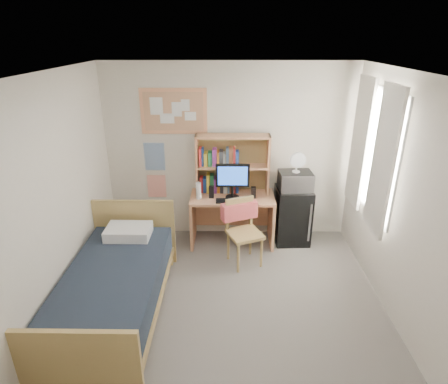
{
  "coord_description": "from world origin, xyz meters",
  "views": [
    {
      "loc": [
        -0.02,
        -3.19,
        2.92
      ],
      "look_at": [
        -0.06,
        1.2,
        1.06
      ],
      "focal_mm": 30.0,
      "sensor_mm": 36.0,
      "label": 1
    }
  ],
  "objects_px": {
    "bed": "(115,292)",
    "mini_fridge": "(292,215)",
    "bulletin_board": "(174,111)",
    "monitor": "(233,181)",
    "desk": "(232,219)",
    "desk_fan": "(297,163)",
    "speaker_right": "(253,193)",
    "speaker_left": "(211,192)",
    "microwave": "(295,181)",
    "desk_chair": "(245,234)"
  },
  "relations": [
    {
      "from": "bed",
      "to": "mini_fridge",
      "type": "bearing_deg",
      "value": 37.02
    },
    {
      "from": "bulletin_board",
      "to": "monitor",
      "type": "bearing_deg",
      "value": -23.78
    },
    {
      "from": "desk",
      "to": "desk_fan",
      "type": "xyz_separation_m",
      "value": [
        0.9,
        0.03,
        0.87
      ]
    },
    {
      "from": "monitor",
      "to": "desk_fan",
      "type": "height_order",
      "value": "desk_fan"
    },
    {
      "from": "speaker_right",
      "to": "desk_fan",
      "type": "distance_m",
      "value": 0.74
    },
    {
      "from": "monitor",
      "to": "desk_fan",
      "type": "distance_m",
      "value": 0.94
    },
    {
      "from": "speaker_left",
      "to": "microwave",
      "type": "xyz_separation_m",
      "value": [
        1.2,
        0.09,
        0.14
      ]
    },
    {
      "from": "desk_chair",
      "to": "speaker_right",
      "type": "bearing_deg",
      "value": 52.68
    },
    {
      "from": "mini_fridge",
      "to": "bed",
      "type": "height_order",
      "value": "mini_fridge"
    },
    {
      "from": "monitor",
      "to": "desk_chair",
      "type": "bearing_deg",
      "value": -72.1
    },
    {
      "from": "microwave",
      "to": "desk_chair",
      "type": "bearing_deg",
      "value": -143.27
    },
    {
      "from": "speaker_left",
      "to": "speaker_right",
      "type": "relative_size",
      "value": 1.06
    },
    {
      "from": "desk_chair",
      "to": "monitor",
      "type": "xyz_separation_m",
      "value": [
        -0.16,
        0.52,
        0.55
      ]
    },
    {
      "from": "desk",
      "to": "speaker_right",
      "type": "height_order",
      "value": "speaker_right"
    },
    {
      "from": "desk",
      "to": "speaker_right",
      "type": "relative_size",
      "value": 7.4
    },
    {
      "from": "speaker_right",
      "to": "bulletin_board",
      "type": "bearing_deg",
      "value": 162.17
    },
    {
      "from": "bulletin_board",
      "to": "monitor",
      "type": "xyz_separation_m",
      "value": [
        0.83,
        -0.37,
        -0.91
      ]
    },
    {
      "from": "speaker_left",
      "to": "microwave",
      "type": "height_order",
      "value": "microwave"
    },
    {
      "from": "bed",
      "to": "monitor",
      "type": "height_order",
      "value": "monitor"
    },
    {
      "from": "desk",
      "to": "speaker_left",
      "type": "distance_m",
      "value": 0.56
    },
    {
      "from": "bed",
      "to": "monitor",
      "type": "xyz_separation_m",
      "value": [
        1.32,
        1.54,
        0.73
      ]
    },
    {
      "from": "speaker_right",
      "to": "desk_fan",
      "type": "height_order",
      "value": "desk_fan"
    },
    {
      "from": "bulletin_board",
      "to": "desk_chair",
      "type": "xyz_separation_m",
      "value": [
        1.0,
        -0.88,
        -1.46
      ]
    },
    {
      "from": "desk",
      "to": "bed",
      "type": "bearing_deg",
      "value": -129.25
    },
    {
      "from": "mini_fridge",
      "to": "desk_fan",
      "type": "bearing_deg",
      "value": -90.0
    },
    {
      "from": "mini_fridge",
      "to": "speaker_right",
      "type": "distance_m",
      "value": 0.74
    },
    {
      "from": "bulletin_board",
      "to": "desk",
      "type": "bearing_deg",
      "value": -20.23
    },
    {
      "from": "desk_chair",
      "to": "speaker_left",
      "type": "xyz_separation_m",
      "value": [
        -0.46,
        0.52,
        0.38
      ]
    },
    {
      "from": "bulletin_board",
      "to": "desk",
      "type": "height_order",
      "value": "bulletin_board"
    },
    {
      "from": "desk",
      "to": "microwave",
      "type": "relative_size",
      "value": 2.64
    },
    {
      "from": "bulletin_board",
      "to": "speaker_left",
      "type": "relative_size",
      "value": 5.44
    },
    {
      "from": "speaker_left",
      "to": "microwave",
      "type": "distance_m",
      "value": 1.21
    },
    {
      "from": "desk_chair",
      "to": "desk_fan",
      "type": "distance_m",
      "value": 1.24
    },
    {
      "from": "desk",
      "to": "microwave",
      "type": "xyz_separation_m",
      "value": [
        0.9,
        0.03,
        0.6
      ]
    },
    {
      "from": "mini_fridge",
      "to": "speaker_right",
      "type": "height_order",
      "value": "speaker_right"
    },
    {
      "from": "mini_fridge",
      "to": "speaker_left",
      "type": "relative_size",
      "value": 4.92
    },
    {
      "from": "mini_fridge",
      "to": "microwave",
      "type": "xyz_separation_m",
      "value": [
        0.0,
        -0.02,
        0.56
      ]
    },
    {
      "from": "monitor",
      "to": "microwave",
      "type": "bearing_deg",
      "value": 6.04
    },
    {
      "from": "speaker_left",
      "to": "desk_fan",
      "type": "height_order",
      "value": "desk_fan"
    },
    {
      "from": "speaker_left",
      "to": "mini_fridge",
      "type": "bearing_deg",
      "value": 5.49
    },
    {
      "from": "speaker_left",
      "to": "microwave",
      "type": "bearing_deg",
      "value": 4.54
    },
    {
      "from": "bed",
      "to": "speaker_right",
      "type": "height_order",
      "value": "speaker_right"
    },
    {
      "from": "desk_fan",
      "to": "bed",
      "type": "bearing_deg",
      "value": -146.42
    },
    {
      "from": "speaker_left",
      "to": "bed",
      "type": "bearing_deg",
      "value": -123.22
    },
    {
      "from": "mini_fridge",
      "to": "desk_chair",
      "type": "bearing_deg",
      "value": -142.32
    },
    {
      "from": "monitor",
      "to": "desk_fan",
      "type": "bearing_deg",
      "value": 6.04
    },
    {
      "from": "speaker_left",
      "to": "microwave",
      "type": "relative_size",
      "value": 0.38
    },
    {
      "from": "desk_fan",
      "to": "speaker_right",
      "type": "bearing_deg",
      "value": -173.97
    },
    {
      "from": "speaker_right",
      "to": "desk_fan",
      "type": "bearing_deg",
      "value": 9.01
    },
    {
      "from": "desk_chair",
      "to": "microwave",
      "type": "distance_m",
      "value": 1.09
    }
  ]
}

